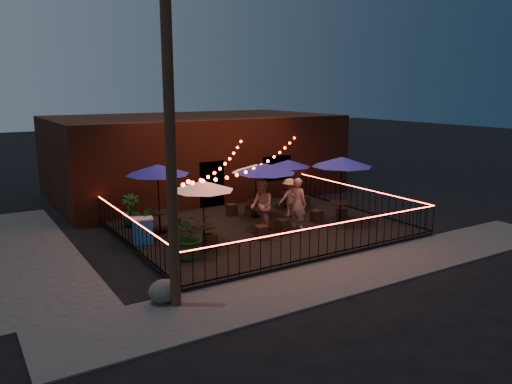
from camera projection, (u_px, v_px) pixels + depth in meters
ground at (290, 244)px, 17.50m from camera, size 110.00×110.00×0.00m
patio at (260, 229)px, 19.14m from camera, size 10.00×8.00×0.15m
sidewalk at (354, 272)px, 14.79m from camera, size 18.00×2.50×0.05m
brick_building at (194, 154)px, 25.91m from camera, size 14.00×8.00×4.00m
utility_pole at (171, 148)px, 11.73m from camera, size 0.26×0.26×8.00m
fence_front at (328, 241)px, 15.70m from camera, size 10.00×0.04×1.04m
fence_left at (132, 234)px, 16.44m from camera, size 0.04×8.00×1.04m
fence_right at (357, 199)px, 21.61m from camera, size 0.04×8.00×1.04m
festoon_lights at (241, 170)px, 17.87m from camera, size 10.02×8.72×1.32m
cafe_table_0 at (203, 187)px, 16.36m from camera, size 2.48×2.48×2.26m
cafe_table_1 at (158, 170)px, 17.92m from camera, size 2.70×2.70×2.55m
cafe_table_2 at (265, 169)px, 18.38m from camera, size 2.88×2.88×2.52m
cafe_table_3 at (256, 169)px, 20.26m from camera, size 2.61×2.61×2.20m
cafe_table_4 at (342, 163)px, 19.37m from camera, size 2.95×2.95×2.62m
cafe_table_5 at (289, 164)px, 21.92m from camera, size 2.45×2.45×2.14m
bistro_chair_0 at (185, 250)px, 15.78m from camera, size 0.42×0.42×0.41m
bistro_chair_1 at (210, 241)px, 16.59m from camera, size 0.43×0.43×0.48m
bistro_chair_2 at (145, 224)px, 18.74m from camera, size 0.40×0.40×0.45m
bistro_chair_3 at (174, 223)px, 18.80m from camera, size 0.43×0.43×0.46m
bistro_chair_4 at (261, 233)px, 17.55m from camera, size 0.46×0.46×0.49m
bistro_chair_5 at (282, 226)px, 18.44m from camera, size 0.47×0.47×0.48m
bistro_chair_6 at (232, 210)px, 20.89m from camera, size 0.45×0.45×0.47m
bistro_chair_7 at (251, 210)px, 21.00m from camera, size 0.45×0.45×0.42m
bistro_chair_8 at (317, 216)px, 19.83m from camera, size 0.40×0.40×0.47m
bistro_chair_9 at (342, 213)px, 20.47m from camera, size 0.36×0.36×0.40m
bistro_chair_10 at (286, 200)px, 22.75m from camera, size 0.45×0.45×0.42m
bistro_chair_11 at (304, 201)px, 22.55m from camera, size 0.42×0.42×0.47m
patron_a at (298, 203)px, 18.78m from camera, size 0.70×0.84×1.95m
patron_b at (262, 205)px, 18.41m from camera, size 0.92×1.08×1.96m
patron_c at (289, 198)px, 20.58m from camera, size 1.05×0.62×1.59m
potted_shrub_a at (190, 236)px, 15.51m from camera, size 1.51×1.38×1.46m
potted_shrub_b at (145, 223)px, 17.34m from camera, size 0.70×0.57×1.23m
potted_shrub_c at (131, 211)px, 19.11m from camera, size 0.77×0.77×1.24m
cooler at (143, 230)px, 17.01m from camera, size 0.80×0.65×0.92m
boulder at (164, 291)px, 12.65m from camera, size 0.96×0.86×0.66m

